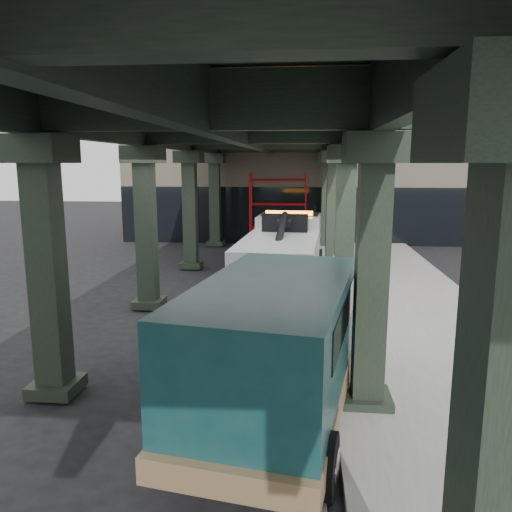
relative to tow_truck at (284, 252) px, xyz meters
The scene contains 8 objects.
ground 5.04m from the tow_truck, 98.50° to the right, with size 90.00×90.00×0.00m, color black.
sidewalk 4.88m from the tow_truck, 36.49° to the right, with size 5.00×40.00×0.15m, color gray.
lane_stripe 3.26m from the tow_truck, 70.64° to the right, with size 0.12×38.00×0.01m, color silver.
viaduct 5.08m from the tow_truck, 111.76° to the right, with size 7.40×32.00×6.40m.
building 15.48m from the tow_truck, 85.18° to the left, with size 22.00×10.00×8.00m, color #C6B793.
scaffolding 9.90m from the tow_truck, 94.17° to the left, with size 3.08×0.88×4.00m.
tow_truck is the anchor object (origin of this frame).
towed_van 9.19m from the tow_truck, 88.32° to the right, with size 3.46×6.65×2.57m.
Camera 1 is at (1.38, -12.76, 4.50)m, focal length 35.00 mm.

